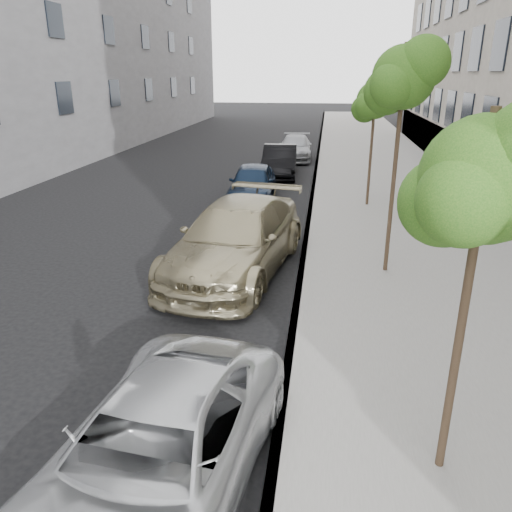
% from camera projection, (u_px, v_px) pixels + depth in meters
% --- Properties ---
extents(sidewalk, '(6.40, 72.00, 0.14)m').
position_uv_depth(sidewalk, '(375.00, 163.00, 26.92)').
color(sidewalk, gray).
rests_on(sidewalk, ground).
extents(curb, '(0.15, 72.00, 0.14)m').
position_uv_depth(curb, '(317.00, 161.00, 27.33)').
color(curb, '#9E9B93').
rests_on(curb, ground).
extents(tree_near, '(1.65, 1.45, 4.35)m').
position_uv_depth(tree_near, '(487.00, 180.00, 4.91)').
color(tree_near, '#38281C').
rests_on(tree_near, sidewalk).
extents(tree_mid, '(1.70, 1.50, 5.27)m').
position_uv_depth(tree_mid, '(405.00, 78.00, 10.64)').
color(tree_mid, '#38281C').
rests_on(tree_mid, sidewalk).
extents(tree_far, '(1.63, 1.43, 4.44)m').
position_uv_depth(tree_far, '(376.00, 100.00, 16.95)').
color(tree_far, '#38281C').
rests_on(tree_far, sidewalk).
extents(minivan, '(2.68, 4.87, 1.29)m').
position_uv_depth(minivan, '(156.00, 453.00, 5.60)').
color(minivan, silver).
rests_on(minivan, ground).
extents(suv, '(3.27, 6.17, 1.70)m').
position_uv_depth(suv, '(236.00, 239.00, 12.16)').
color(suv, tan).
rests_on(suv, ground).
extents(sedan_blue, '(1.82, 4.18, 1.40)m').
position_uv_depth(sedan_blue, '(253.00, 183.00, 19.02)').
color(sedan_blue, '#0F1C32').
rests_on(sedan_blue, ground).
extents(sedan_black, '(1.75, 4.48, 1.45)m').
position_uv_depth(sedan_black, '(280.00, 161.00, 23.45)').
color(sedan_black, black).
rests_on(sedan_black, ground).
extents(sedan_rear, '(1.95, 4.56, 1.31)m').
position_uv_depth(sedan_rear, '(295.00, 148.00, 28.12)').
color(sedan_rear, gray).
rests_on(sedan_rear, ground).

